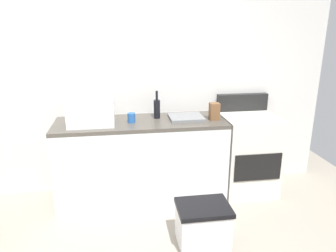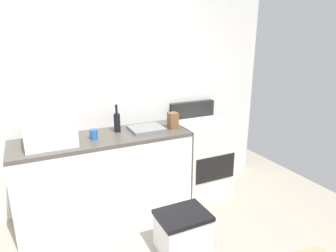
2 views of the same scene
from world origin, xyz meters
name	(u,v)px [view 1 (image 1 of 2)]	position (x,y,z in m)	size (l,w,h in m)	color
wall_back	(110,79)	(0.00, 1.55, 1.30)	(5.00, 0.10, 2.60)	silver
kitchen_counter	(142,160)	(0.30, 1.20, 0.45)	(1.80, 0.60, 0.90)	silver
stove_oven	(247,152)	(1.52, 1.21, 0.47)	(0.60, 0.61, 1.10)	silver
microwave	(91,112)	(-0.20, 1.16, 1.04)	(0.46, 0.34, 0.27)	white
sink_basin	(186,117)	(0.79, 1.22, 0.92)	(0.36, 0.32, 0.03)	slate
wine_bottle	(157,108)	(0.49, 1.29, 1.01)	(0.07, 0.07, 0.30)	black
coffee_mug	(131,118)	(0.21, 1.17, 0.95)	(0.08, 0.08, 0.10)	#2659A5
knife_block	(214,111)	(1.09, 1.14, 0.99)	(0.10, 0.10, 0.18)	brown
storage_bin	(203,224)	(0.77, 0.31, 0.19)	(0.46, 0.36, 0.38)	silver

